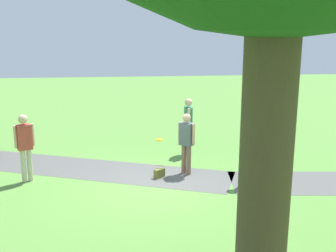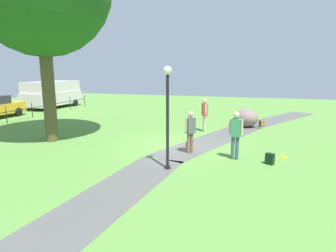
{
  "view_description": "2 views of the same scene",
  "coord_description": "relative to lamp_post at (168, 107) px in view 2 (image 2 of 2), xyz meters",
  "views": [
    {
      "loc": [
        0.68,
        9.91,
        3.99
      ],
      "look_at": [
        -0.44,
        -0.77,
        1.41
      ],
      "focal_mm": 44.51,
      "sensor_mm": 36.0,
      "label": 1
    },
    {
      "loc": [
        -11.99,
        -3.25,
        3.32
      ],
      "look_at": [
        -0.52,
        0.15,
        0.97
      ],
      "focal_mm": 30.85,
      "sensor_mm": 36.0,
      "label": 2
    }
  ],
  "objects": [
    {
      "name": "ground_plane",
      "position": [
        3.02,
        0.57,
        -2.13
      ],
      "size": [
        48.0,
        48.0,
        0.0
      ],
      "primitive_type": "plane",
      "color": "#5A8E3C"
    },
    {
      "name": "woman_with_handbag",
      "position": [
        2.05,
        -0.33,
        -1.14
      ],
      "size": [
        0.43,
        0.42,
        1.7
      ],
      "color": "#7E604B",
      "rests_on": "ground"
    },
    {
      "name": "lawn_boulder",
      "position": [
        8.34,
        -2.31,
        -1.6
      ],
      "size": [
        1.93,
        1.94,
        1.06
      ],
      "color": "gray",
      "rests_on": "ground"
    },
    {
      "name": "passerby_on_path",
      "position": [
        1.74,
        -2.11,
        -1.07
      ],
      "size": [
        0.26,
        0.52,
        1.81
      ],
      "color": "#3B5560",
      "rests_on": "ground"
    },
    {
      "name": "footpath_segment_near",
      "position": [
        -3.01,
        0.91,
        -2.12
      ],
      "size": [
        8.14,
        2.57,
        0.01
      ],
      "color": "#565653",
      "rests_on": "ground"
    },
    {
      "name": "footpath_segment_mid",
      "position": [
        4.69,
        -0.99,
        -2.12
      ],
      "size": [
        8.07,
        4.49,
        0.01
      ],
      "color": "#565653",
      "rests_on": "ground"
    },
    {
      "name": "man_near_boulder",
      "position": [
        6.3,
        -0.2,
        -1.07
      ],
      "size": [
        0.48,
        0.37,
        1.8
      ],
      "color": "beige",
      "rests_on": "ground"
    },
    {
      "name": "backpack_by_boulder",
      "position": [
        8.54,
        -3.23,
        -1.93
      ],
      "size": [
        0.35,
        0.35,
        0.4
      ],
      "color": "olive",
      "rests_on": "ground"
    },
    {
      "name": "delivery_van",
      "position": [
        12.41,
        14.28,
        -0.86
      ],
      "size": [
        5.34,
        2.66,
        2.3
      ],
      "color": "silver",
      "rests_on": "ground"
    },
    {
      "name": "lamp_post",
      "position": [
        0.0,
        0.0,
        0.0
      ],
      "size": [
        0.28,
        0.28,
        3.43
      ],
      "color": "black",
      "rests_on": "ground"
    },
    {
      "name": "footpath_segment_far",
      "position": [
        11.87,
        -4.46,
        -2.12
      ],
      "size": [
        7.76,
        5.5,
        0.01
      ],
      "color": "#565653",
      "rests_on": "ground"
    },
    {
      "name": "spare_backpack_on_lawn",
      "position": [
        1.5,
        -3.36,
        -1.93
      ],
      "size": [
        0.34,
        0.34,
        0.4
      ],
      "color": "black",
      "rests_on": "ground"
    },
    {
      "name": "handbag_on_grass",
      "position": [
        2.82,
        -0.11,
        -1.99
      ],
      "size": [
        0.38,
        0.38,
        0.31
      ],
      "color": "olive",
      "rests_on": "ground"
    },
    {
      "name": "frisbee_on_grass",
      "position": [
        2.51,
        -3.93,
        -2.12
      ],
      "size": [
        0.27,
        0.27,
        0.02
      ],
      "color": "#F3B20D",
      "rests_on": "ground"
    }
  ]
}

